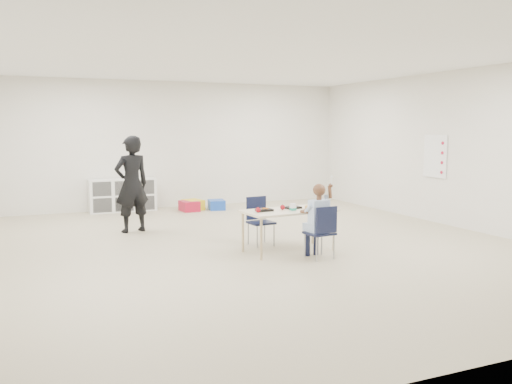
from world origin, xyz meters
name	(u,v)px	position (x,y,z in m)	size (l,w,h in m)	color
room	(253,154)	(0.00, 0.00, 1.40)	(9.00, 9.02, 2.80)	#B5AA8B
table	(289,230)	(0.35, -0.52, 0.31)	(1.38, 0.78, 0.61)	beige
chair_near	(319,232)	(0.54, -1.05, 0.37)	(0.35, 0.33, 0.73)	black
chair_far	(261,221)	(0.15, 0.02, 0.37)	(0.35, 0.33, 0.73)	black
child	(320,217)	(0.54, -1.05, 0.58)	(0.49, 0.49, 1.15)	#B5CCF5
lunch_tray_near	(293,207)	(0.45, -0.43, 0.62)	(0.22, 0.16, 0.03)	black
lunch_tray_far	(264,210)	(-0.03, -0.50, 0.62)	(0.22, 0.16, 0.03)	black
milk_carton	(293,207)	(0.35, -0.64, 0.66)	(0.07, 0.07, 0.10)	white
bread_roll	(308,207)	(0.61, -0.60, 0.64)	(0.09, 0.09, 0.07)	tan
apple_near	(283,207)	(0.26, -0.49, 0.65)	(0.07, 0.07, 0.07)	maroon
apple_far	(258,210)	(-0.17, -0.58, 0.65)	(0.07, 0.07, 0.07)	maroon
cubby_shelf	(123,195)	(-1.20, 4.28, 0.35)	(1.40, 0.40, 0.70)	white
rules_poster	(435,156)	(3.98, 0.60, 1.25)	(0.02, 0.60, 0.80)	white
adult	(132,184)	(-1.44, 1.87, 0.82)	(0.60, 0.39, 1.65)	black
bin_red	(189,206)	(0.11, 3.75, 0.11)	(0.35, 0.45, 0.22)	#B2112E
bin_yellow	(193,205)	(0.24, 3.90, 0.11)	(0.35, 0.45, 0.22)	yellow
bin_blue	(217,205)	(0.73, 3.73, 0.10)	(0.33, 0.43, 0.21)	#1846BA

